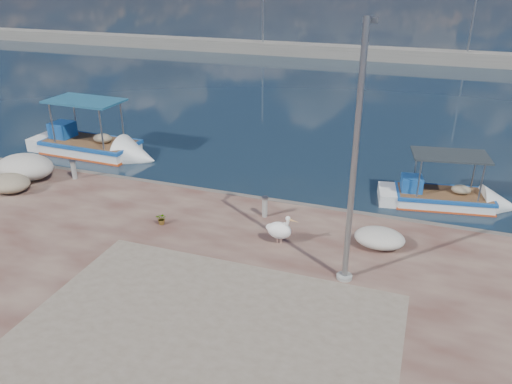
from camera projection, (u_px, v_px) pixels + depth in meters
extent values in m
plane|color=#162635|center=(213.00, 282.00, 14.71)|extent=(1400.00, 1400.00, 0.00)
cube|color=gray|center=(200.00, 343.00, 11.62)|extent=(9.00, 7.00, 0.01)
cube|color=gray|center=(379.00, 54.00, 48.78)|extent=(120.00, 2.20, 1.20)
cylinder|color=gray|center=(263.00, 13.00, 50.99)|extent=(0.16, 0.16, 7.00)
cylinder|color=gray|center=(473.00, 20.00, 44.95)|extent=(0.16, 0.16, 7.00)
cube|color=white|center=(92.00, 151.00, 24.78)|extent=(6.57, 2.35, 1.07)
cube|color=#174B97|center=(90.00, 142.00, 24.59)|extent=(4.76, 2.36, 0.16)
cube|color=#B73F16|center=(92.00, 153.00, 24.81)|extent=(4.76, 2.33, 0.13)
cube|color=#174B97|center=(62.00, 130.00, 24.94)|extent=(1.04, 1.04, 0.79)
cube|color=navy|center=(84.00, 101.00, 23.72)|extent=(3.64, 2.15, 0.09)
cube|color=white|center=(442.00, 203.00, 19.50)|extent=(5.22, 2.44, 0.82)
cube|color=#174B97|center=(444.00, 194.00, 19.35)|extent=(3.84, 2.26, 0.12)
cube|color=#B73F16|center=(442.00, 204.00, 19.52)|extent=(3.84, 2.25, 0.10)
cube|color=#174B97|center=(412.00, 184.00, 19.40)|extent=(0.90, 0.90, 0.61)
cube|color=#22292C|center=(451.00, 155.00, 18.68)|extent=(2.98, 1.99, 0.07)
cylinder|color=tan|center=(277.00, 239.00, 15.78)|extent=(0.03, 0.03, 0.26)
cylinder|color=tan|center=(281.00, 240.00, 15.73)|extent=(0.03, 0.03, 0.26)
ellipsoid|color=white|center=(279.00, 230.00, 15.62)|extent=(0.82, 0.57, 0.55)
cylinder|color=white|center=(287.00, 224.00, 15.41)|extent=(0.19, 0.12, 0.47)
sphere|color=white|center=(288.00, 219.00, 15.31)|extent=(0.16, 0.16, 0.16)
cone|color=#F2B35E|center=(293.00, 221.00, 15.25)|extent=(0.38, 0.13, 0.11)
cylinder|color=gray|center=(354.00, 162.00, 12.59)|extent=(0.16, 0.16, 7.00)
cylinder|color=gray|center=(344.00, 277.00, 14.02)|extent=(0.44, 0.44, 0.10)
cube|color=gray|center=(370.00, 20.00, 11.75)|extent=(0.35, 0.18, 0.12)
cylinder|color=gray|center=(265.00, 207.00, 17.34)|extent=(0.18, 0.18, 0.72)
cylinder|color=gray|center=(265.00, 198.00, 17.19)|extent=(0.25, 0.25, 0.06)
cylinder|color=gray|center=(74.00, 170.00, 20.42)|extent=(0.19, 0.19, 0.75)
cylinder|color=gray|center=(72.00, 161.00, 20.27)|extent=(0.26, 0.26, 0.06)
imported|color=#33722D|center=(162.00, 219.00, 16.87)|extent=(0.38, 0.33, 0.41)
ellipsoid|color=#BCA88B|center=(9.00, 183.00, 19.30)|extent=(1.73, 1.35, 0.67)
ellipsoid|color=silver|center=(379.00, 238.00, 15.51)|extent=(1.56, 1.17, 0.59)
ellipsoid|color=silver|center=(25.00, 167.00, 20.41)|extent=(2.44, 1.78, 1.00)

